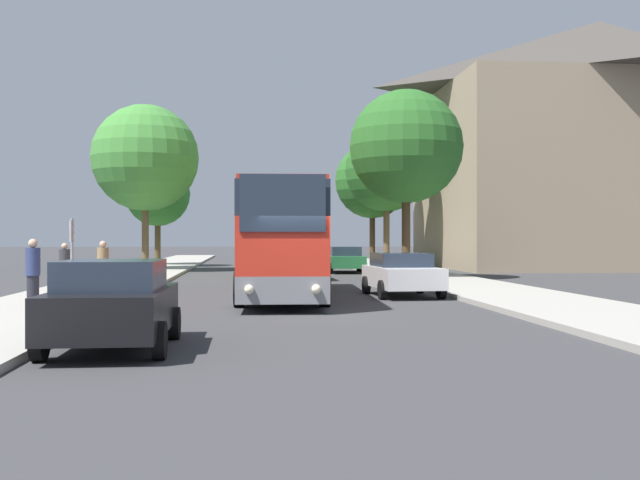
# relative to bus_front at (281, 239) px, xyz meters

# --- Properties ---
(ground_plane) EXTENTS (300.00, 300.00, 0.00)m
(ground_plane) POSITION_rel_bus_front_xyz_m (0.42, -4.91, -1.90)
(ground_plane) COLOR #38383A
(ground_plane) RESTS_ON ground
(sidewalk_left) EXTENTS (4.00, 120.00, 0.15)m
(sidewalk_left) POSITION_rel_bus_front_xyz_m (-6.58, -4.91, -1.83)
(sidewalk_left) COLOR #A39E93
(sidewalk_left) RESTS_ON ground_plane
(sidewalk_right) EXTENTS (4.00, 120.00, 0.15)m
(sidewalk_right) POSITION_rel_bus_front_xyz_m (7.42, -4.91, -1.83)
(sidewalk_right) COLOR #A39E93
(sidewalk_right) RESTS_ON ground_plane
(building_right_background) EXTENTS (21.77, 15.84, 16.44)m
(building_right_background) POSITION_rel_bus_front_xyz_m (22.28, 23.38, 6.32)
(building_right_background) COLOR gray
(building_right_background) RESTS_ON ground_plane
(bus_front) EXTENTS (3.00, 11.76, 3.57)m
(bus_front) POSITION_rel_bus_front_xyz_m (0.00, 0.00, 0.00)
(bus_front) COLOR gray
(bus_front) RESTS_ON ground_plane
(bus_middle) EXTENTS (2.85, 10.38, 3.43)m
(bus_middle) POSITION_rel_bus_front_xyz_m (-0.04, 12.93, -0.07)
(bus_middle) COLOR #2D2D2D
(bus_middle) RESTS_ON ground_plane
(bus_rear) EXTENTS (2.88, 11.32, 3.39)m
(bus_rear) POSITION_rel_bus_front_xyz_m (0.14, 25.60, -0.09)
(bus_rear) COLOR #238942
(bus_rear) RESTS_ON ground_plane
(parked_car_left_curb) EXTENTS (2.07, 3.94, 1.56)m
(parked_car_left_curb) POSITION_rel_bus_front_xyz_m (-3.42, -11.21, -1.09)
(parked_car_left_curb) COLOR black
(parked_car_left_curb) RESTS_ON ground_plane
(parked_car_right_near) EXTENTS (2.27, 4.09, 1.44)m
(parked_car_right_near) POSITION_rel_bus_front_xyz_m (4.03, 0.08, -1.14)
(parked_car_right_near) COLOR silver
(parked_car_right_near) RESTS_ON ground_plane
(parked_car_right_far) EXTENTS (2.14, 4.63, 1.46)m
(parked_car_right_far) POSITION_rel_bus_front_xyz_m (4.36, 17.30, -1.14)
(parked_car_right_far) COLOR #236B38
(parked_car_right_far) RESTS_ON ground_plane
(bus_stop_sign) EXTENTS (0.08, 0.45, 2.35)m
(bus_stop_sign) POSITION_rel_bus_front_xyz_m (-6.02, -2.93, -0.29)
(bus_stop_sign) COLOR gray
(bus_stop_sign) RESTS_ON sidewalk_left
(pedestrian_waiting_near) EXTENTS (0.36, 0.36, 1.77)m
(pedestrian_waiting_near) POSITION_rel_bus_front_xyz_m (-6.53, -4.91, -0.85)
(pedestrian_waiting_near) COLOR #23232D
(pedestrian_waiting_near) RESTS_ON sidewalk_left
(pedestrian_waiting_far) EXTENTS (0.36, 0.36, 1.71)m
(pedestrian_waiting_far) POSITION_rel_bus_front_xyz_m (-5.76, 0.19, -0.89)
(pedestrian_waiting_far) COLOR #23232D
(pedestrian_waiting_far) RESTS_ON sidewalk_left
(pedestrian_walking_back) EXTENTS (0.36, 0.36, 1.63)m
(pedestrian_walking_back) POSITION_rel_bus_front_xyz_m (-7.23, 1.31, -0.93)
(pedestrian_walking_back) COLOR #23232D
(pedestrian_walking_back) RESTS_ON sidewalk_left
(tree_left_near) EXTENTS (4.39, 4.39, 7.00)m
(tree_left_near) POSITION_rel_bus_front_xyz_m (-7.24, 27.31, 3.03)
(tree_left_near) COLOR #513D23
(tree_left_near) RESTS_ON sidewalk_left
(tree_left_far) EXTENTS (6.21, 6.21, 9.58)m
(tree_left_far) POSITION_rel_bus_front_xyz_m (-7.07, 19.86, 4.71)
(tree_left_far) COLOR brown
(tree_left_far) RESTS_ON sidewalk_left
(tree_right_near) EXTENTS (5.41, 5.41, 8.92)m
(tree_right_near) POSITION_rel_bus_front_xyz_m (7.87, 23.48, 4.45)
(tree_right_near) COLOR brown
(tree_right_near) RESTS_ON sidewalk_right
(tree_right_mid) EXTENTS (5.38, 5.38, 8.59)m
(tree_right_mid) POSITION_rel_bus_front_xyz_m (7.80, 28.62, 4.14)
(tree_right_mid) COLOR #47331E
(tree_right_mid) RESTS_ON sidewalk_right
(tree_right_far) EXTENTS (5.32, 5.32, 8.75)m
(tree_right_far) POSITION_rel_bus_front_xyz_m (6.29, 10.01, 4.32)
(tree_right_far) COLOR #47331E
(tree_right_far) RESTS_ON sidewalk_right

